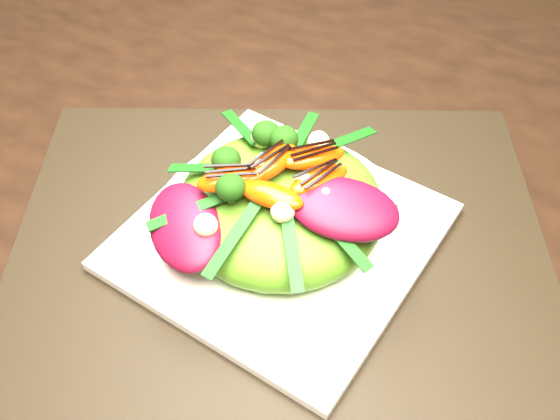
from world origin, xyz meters
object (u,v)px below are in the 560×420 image
at_px(dining_table, 526,292).
at_px(placemat, 280,240).
at_px(plate_base, 280,236).
at_px(salad_bowl, 280,226).
at_px(orange_segment, 271,159).
at_px(lettuce_mound, 280,206).

bearing_deg(dining_table, placemat, -166.63).
bearing_deg(plate_base, salad_bowl, 0.00).
relative_size(dining_table, orange_segment, 25.82).
height_order(placemat, plate_base, plate_base).
distance_m(placemat, salad_bowl, 0.02).
bearing_deg(placemat, plate_base, 0.00).
relative_size(dining_table, lettuce_mound, 8.18).
xyz_separation_m(placemat, plate_base, (0.00, 0.00, 0.01)).
distance_m(dining_table, orange_segment, 0.28).
bearing_deg(orange_segment, lettuce_mound, -45.39).
relative_size(plate_base, lettuce_mound, 1.38).
xyz_separation_m(dining_table, placemat, (-0.24, -0.06, 0.02)).
relative_size(dining_table, placemat, 3.04).
height_order(plate_base, salad_bowl, salad_bowl).
xyz_separation_m(plate_base, orange_segment, (-0.02, 0.02, 0.09)).
xyz_separation_m(placemat, orange_segment, (-0.02, 0.02, 0.09)).
bearing_deg(orange_segment, dining_table, 9.08).
bearing_deg(placemat, orange_segment, 134.61).
bearing_deg(lettuce_mound, placemat, 0.00).
relative_size(salad_bowl, orange_segment, 4.01).
height_order(dining_table, salad_bowl, dining_table).
bearing_deg(dining_table, plate_base, -166.63).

